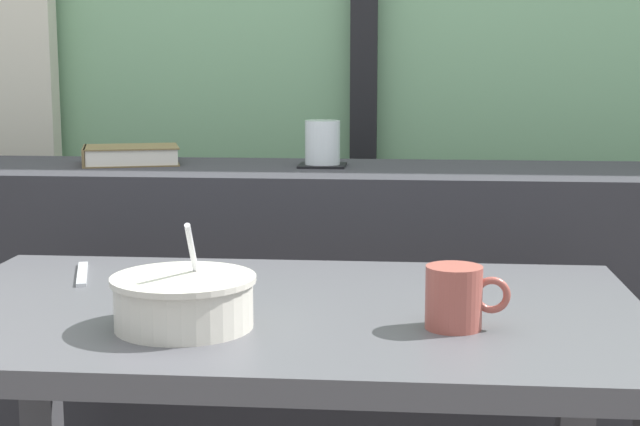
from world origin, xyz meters
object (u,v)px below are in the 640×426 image
object	(u,v)px
closed_book	(130,155)
soup_bowl	(184,302)
coaster_square	(322,165)
ceramic_mug	(456,297)
fork_utensil	(82,274)
juice_glass	(322,145)
breakfast_table	(281,380)

from	to	relation	value
closed_book	soup_bowl	xyz separation A→B (m)	(0.31, -0.83, -0.11)
coaster_square	ceramic_mug	world-z (taller)	coaster_square
soup_bowl	fork_utensil	bearing A→B (deg)	129.64
juice_glass	fork_utensil	world-z (taller)	juice_glass
closed_book	ceramic_mug	distance (m)	1.05
coaster_square	fork_utensil	world-z (taller)	coaster_square
coaster_square	closed_book	distance (m)	0.43
juice_glass	fork_utensil	size ratio (longest dim) A/B	0.55
breakfast_table	coaster_square	distance (m)	0.73
breakfast_table	juice_glass	xyz separation A→B (m)	(0.00, 0.69, 0.29)
breakfast_table	coaster_square	size ratio (longest dim) A/B	10.62
soup_bowl	ceramic_mug	xyz separation A→B (m)	(0.36, 0.03, 0.01)
fork_utensil	ceramic_mug	bearing A→B (deg)	-41.30
breakfast_table	soup_bowl	size ratio (longest dim) A/B	5.45
juice_glass	soup_bowl	xyz separation A→B (m)	(-0.12, -0.81, -0.14)
soup_bowl	ceramic_mug	bearing A→B (deg)	4.37
coaster_square	ceramic_mug	size ratio (longest dim) A/B	0.88
juice_glass	breakfast_table	bearing A→B (deg)	-90.14
juice_glass	closed_book	world-z (taller)	juice_glass
fork_utensil	ceramic_mug	size ratio (longest dim) A/B	1.50
closed_book	soup_bowl	size ratio (longest dim) A/B	1.23
coaster_square	soup_bowl	xyz separation A→B (m)	(-0.12, -0.81, -0.10)
coaster_square	soup_bowl	size ratio (longest dim) A/B	0.51
juice_glass	fork_utensil	xyz separation A→B (m)	(-0.36, -0.52, -0.17)
breakfast_table	soup_bowl	bearing A→B (deg)	-132.18
coaster_square	fork_utensil	size ratio (longest dim) A/B	0.59
breakfast_table	soup_bowl	xyz separation A→B (m)	(-0.11, -0.13, 0.15)
juice_glass	soup_bowl	distance (m)	0.83
juice_glass	soup_bowl	size ratio (longest dim) A/B	0.48
breakfast_table	ceramic_mug	size ratio (longest dim) A/B	9.40
juice_glass	closed_book	xyz separation A→B (m)	(-0.43, 0.01, -0.03)
breakfast_table	closed_book	world-z (taller)	closed_book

